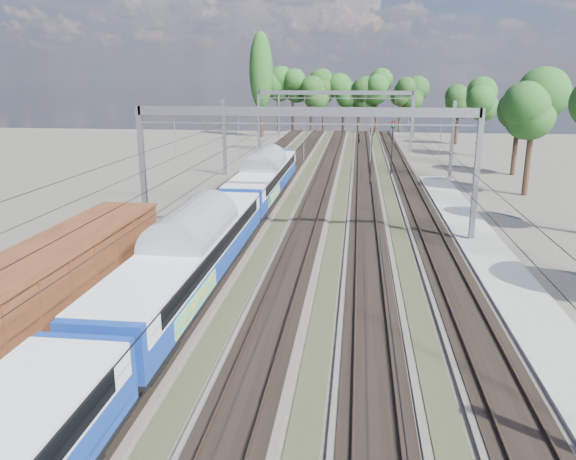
# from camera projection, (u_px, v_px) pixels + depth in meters

# --- Properties ---
(track_bed) EXTENTS (21.00, 130.00, 0.34)m
(track_bed) POSITION_uv_depth(u_px,v_px,m) (318.00, 193.00, 54.02)
(track_bed) COLOR #47423A
(track_bed) RESTS_ON ground
(platform) EXTENTS (3.00, 70.00, 0.30)m
(platform) POSITION_uv_depth(u_px,v_px,m) (518.00, 295.00, 28.65)
(platform) COLOR gray
(platform) RESTS_ON ground
(catenary) EXTENTS (25.65, 130.00, 9.00)m
(catenary) POSITION_uv_depth(u_px,v_px,m) (327.00, 121.00, 59.68)
(catenary) COLOR gray
(catenary) RESTS_ON ground
(tree_belt) EXTENTS (38.90, 99.76, 12.36)m
(tree_belt) POSITION_uv_depth(u_px,v_px,m) (377.00, 93.00, 98.36)
(tree_belt) COLOR black
(tree_belt) RESTS_ON ground
(poplar) EXTENTS (4.40, 4.40, 19.04)m
(poplar) POSITION_uv_depth(u_px,v_px,m) (261.00, 72.00, 103.38)
(poplar) COLOR black
(poplar) RESTS_ON ground
(emu_train) EXTENTS (3.19, 67.47, 4.67)m
(emu_train) POSITION_uv_depth(u_px,v_px,m) (190.00, 247.00, 27.97)
(emu_train) COLOR black
(emu_train) RESTS_ON ground
(freight_boxcar) EXTENTS (3.16, 15.28, 3.94)m
(freight_boxcar) POSITION_uv_depth(u_px,v_px,m) (65.00, 277.00, 24.72)
(freight_boxcar) COLOR black
(freight_boxcar) RESTS_ON ground
(worker) EXTENTS (0.58, 0.73, 1.76)m
(worker) POSITION_uv_depth(u_px,v_px,m) (359.00, 139.00, 93.72)
(worker) COLOR black
(worker) RESTS_ON ground
(signal_near) EXTENTS (0.43, 0.40, 5.94)m
(signal_near) POSITION_uv_depth(u_px,v_px,m) (372.00, 149.00, 57.59)
(signal_near) COLOR black
(signal_near) RESTS_ON ground
(signal_far) EXTENTS (0.42, 0.38, 6.15)m
(signal_far) POSITION_uv_depth(u_px,v_px,m) (392.00, 141.00, 63.74)
(signal_far) COLOR black
(signal_far) RESTS_ON ground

